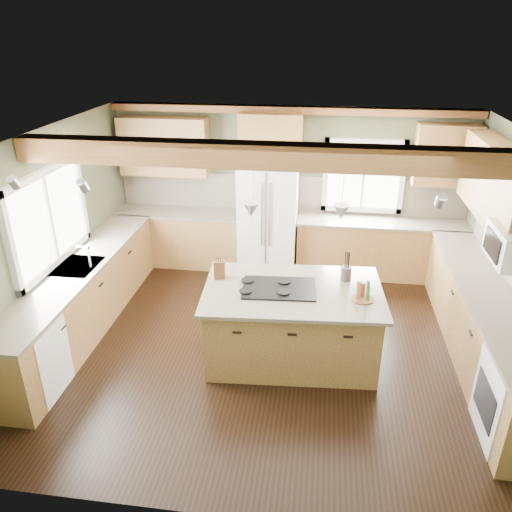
# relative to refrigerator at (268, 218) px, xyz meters

# --- Properties ---
(floor) EXTENTS (5.60, 5.60, 0.00)m
(floor) POSITION_rel_refrigerator_xyz_m (0.30, -2.12, -0.90)
(floor) COLOR black
(floor) RESTS_ON ground
(ceiling) EXTENTS (5.60, 5.60, 0.00)m
(ceiling) POSITION_rel_refrigerator_xyz_m (0.30, -2.12, 1.70)
(ceiling) COLOR silver
(ceiling) RESTS_ON wall_back
(wall_back) EXTENTS (5.60, 0.00, 5.60)m
(wall_back) POSITION_rel_refrigerator_xyz_m (0.30, 0.38, 0.40)
(wall_back) COLOR #454C36
(wall_back) RESTS_ON ground
(wall_left) EXTENTS (0.00, 5.00, 5.00)m
(wall_left) POSITION_rel_refrigerator_xyz_m (-2.50, -2.12, 0.40)
(wall_left) COLOR #454C36
(wall_left) RESTS_ON ground
(ceiling_beam) EXTENTS (5.55, 0.26, 0.26)m
(ceiling_beam) POSITION_rel_refrigerator_xyz_m (0.30, -2.31, 1.57)
(ceiling_beam) COLOR #583419
(ceiling_beam) RESTS_ON ceiling
(soffit_trim) EXTENTS (5.55, 0.20, 0.10)m
(soffit_trim) POSITION_rel_refrigerator_xyz_m (0.30, 0.28, 1.64)
(soffit_trim) COLOR #583419
(soffit_trim) RESTS_ON ceiling
(backsplash_back) EXTENTS (5.58, 0.03, 0.58)m
(backsplash_back) POSITION_rel_refrigerator_xyz_m (0.30, 0.36, 0.31)
(backsplash_back) COLOR brown
(backsplash_back) RESTS_ON wall_back
(base_cab_back_left) EXTENTS (2.02, 0.60, 0.88)m
(base_cab_back_left) POSITION_rel_refrigerator_xyz_m (-1.49, 0.08, -0.46)
(base_cab_back_left) COLOR brown
(base_cab_back_left) RESTS_ON floor
(counter_back_left) EXTENTS (2.06, 0.64, 0.04)m
(counter_back_left) POSITION_rel_refrigerator_xyz_m (-1.49, 0.08, 0.00)
(counter_back_left) COLOR #4A4236
(counter_back_left) RESTS_ON base_cab_back_left
(base_cab_back_right) EXTENTS (2.62, 0.60, 0.88)m
(base_cab_back_right) POSITION_rel_refrigerator_xyz_m (1.79, 0.08, -0.46)
(base_cab_back_right) COLOR brown
(base_cab_back_right) RESTS_ON floor
(counter_back_right) EXTENTS (2.66, 0.64, 0.04)m
(counter_back_right) POSITION_rel_refrigerator_xyz_m (1.79, 0.08, 0.00)
(counter_back_right) COLOR #4A4236
(counter_back_right) RESTS_ON base_cab_back_right
(base_cab_left) EXTENTS (0.60, 3.70, 0.88)m
(base_cab_left) POSITION_rel_refrigerator_xyz_m (-2.20, -2.07, -0.46)
(base_cab_left) COLOR brown
(base_cab_left) RESTS_ON floor
(counter_left) EXTENTS (0.64, 3.74, 0.04)m
(counter_left) POSITION_rel_refrigerator_xyz_m (-2.20, -2.07, 0.00)
(counter_left) COLOR #4A4236
(counter_left) RESTS_ON base_cab_left
(base_cab_right) EXTENTS (0.60, 3.70, 0.88)m
(base_cab_right) POSITION_rel_refrigerator_xyz_m (2.80, -2.07, -0.46)
(base_cab_right) COLOR brown
(base_cab_right) RESTS_ON floor
(counter_right) EXTENTS (0.64, 3.74, 0.04)m
(counter_right) POSITION_rel_refrigerator_xyz_m (2.80, -2.07, 0.00)
(counter_right) COLOR #4A4236
(counter_right) RESTS_ON base_cab_right
(upper_cab_back_left) EXTENTS (1.40, 0.35, 0.90)m
(upper_cab_back_left) POSITION_rel_refrigerator_xyz_m (-1.69, 0.21, 1.05)
(upper_cab_back_left) COLOR brown
(upper_cab_back_left) RESTS_ON wall_back
(upper_cab_over_fridge) EXTENTS (0.96, 0.35, 0.70)m
(upper_cab_over_fridge) POSITION_rel_refrigerator_xyz_m (-0.00, 0.21, 1.25)
(upper_cab_over_fridge) COLOR brown
(upper_cab_over_fridge) RESTS_ON wall_back
(upper_cab_right) EXTENTS (0.35, 2.20, 0.90)m
(upper_cab_right) POSITION_rel_refrigerator_xyz_m (2.92, -1.22, 1.05)
(upper_cab_right) COLOR brown
(upper_cab_right) RESTS_ON wall_right
(upper_cab_back_corner) EXTENTS (0.90, 0.35, 0.90)m
(upper_cab_back_corner) POSITION_rel_refrigerator_xyz_m (2.60, 0.21, 1.05)
(upper_cab_back_corner) COLOR brown
(upper_cab_back_corner) RESTS_ON wall_back
(window_left) EXTENTS (0.04, 1.60, 1.05)m
(window_left) POSITION_rel_refrigerator_xyz_m (-2.48, -2.07, 0.65)
(window_left) COLOR white
(window_left) RESTS_ON wall_left
(window_back) EXTENTS (1.10, 0.04, 1.00)m
(window_back) POSITION_rel_refrigerator_xyz_m (1.45, 0.36, 0.65)
(window_back) COLOR white
(window_back) RESTS_ON wall_back
(sink) EXTENTS (0.50, 0.65, 0.03)m
(sink) POSITION_rel_refrigerator_xyz_m (-2.20, -2.07, 0.01)
(sink) COLOR #262628
(sink) RESTS_ON counter_left
(faucet) EXTENTS (0.02, 0.02, 0.28)m
(faucet) POSITION_rel_refrigerator_xyz_m (-2.02, -2.07, 0.15)
(faucet) COLOR #B2B2B7
(faucet) RESTS_ON sink
(dishwasher) EXTENTS (0.60, 0.60, 0.84)m
(dishwasher) POSITION_rel_refrigerator_xyz_m (-2.19, -3.37, -0.47)
(dishwasher) COLOR white
(dishwasher) RESTS_ON floor
(pendant_left) EXTENTS (0.18, 0.18, 0.16)m
(pendant_left) POSITION_rel_refrigerator_xyz_m (0.07, -2.35, 0.98)
(pendant_left) COLOR #B2B2B7
(pendant_left) RESTS_ON ceiling
(pendant_right) EXTENTS (0.18, 0.18, 0.16)m
(pendant_right) POSITION_rel_refrigerator_xyz_m (1.04, -2.28, 0.98)
(pendant_right) COLOR #B2B2B7
(pendant_right) RESTS_ON ceiling
(refrigerator) EXTENTS (0.90, 0.74, 1.80)m
(refrigerator) POSITION_rel_refrigerator_xyz_m (0.00, 0.00, 0.00)
(refrigerator) COLOR white
(refrigerator) RESTS_ON floor
(island) EXTENTS (2.01, 1.31, 0.88)m
(island) POSITION_rel_refrigerator_xyz_m (0.56, -2.31, -0.46)
(island) COLOR brown
(island) RESTS_ON floor
(island_top) EXTENTS (2.15, 1.45, 0.04)m
(island_top) POSITION_rel_refrigerator_xyz_m (0.56, -2.31, 0.00)
(island_top) COLOR #4A4236
(island_top) RESTS_ON island
(cooktop) EXTENTS (0.88, 0.61, 0.02)m
(cooktop) POSITION_rel_refrigerator_xyz_m (0.39, -2.32, 0.03)
(cooktop) COLOR black
(cooktop) RESTS_ON island_top
(knife_block) EXTENTS (0.16, 0.14, 0.22)m
(knife_block) POSITION_rel_refrigerator_xyz_m (-0.35, -2.14, 0.13)
(knife_block) COLOR brown
(knife_block) RESTS_ON island_top
(utensil_crock) EXTENTS (0.15, 0.15, 0.17)m
(utensil_crock) POSITION_rel_refrigerator_xyz_m (1.16, -1.99, 0.10)
(utensil_crock) COLOR #423835
(utensil_crock) RESTS_ON island_top
(bottle_tray) EXTENTS (0.34, 0.34, 0.24)m
(bottle_tray) POSITION_rel_refrigerator_xyz_m (1.34, -2.44, 0.14)
(bottle_tray) COLOR brown
(bottle_tray) RESTS_ON island_top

